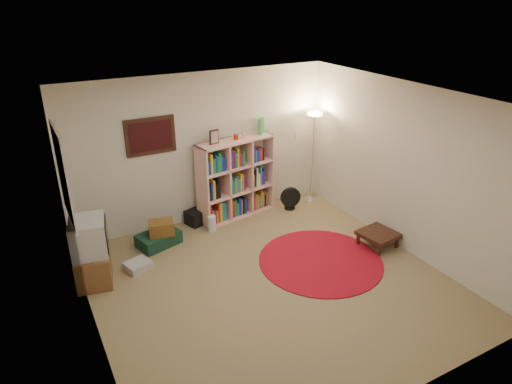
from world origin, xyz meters
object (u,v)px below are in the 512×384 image
floor_fan (290,198)px  tv_stand (92,252)px  bookshelf (235,180)px  side_table (378,235)px  floor_lamp (314,127)px  suitcase (159,239)px

floor_fan → tv_stand: size_ratio=0.45×
bookshelf → side_table: bookshelf is taller
bookshelf → tv_stand: bookshelf is taller
floor_lamp → suitcase: 3.30m
floor_lamp → side_table: bearing=-91.5°
bookshelf → tv_stand: size_ratio=1.78×
floor_fan → side_table: bearing=-64.2°
floor_lamp → suitcase: (-3.02, -0.22, -1.32)m
floor_lamp → floor_fan: size_ratio=4.07×
bookshelf → suitcase: (-1.50, -0.35, -0.57)m
side_table → bookshelf: bearing=126.0°
floor_fan → floor_lamp: bearing=24.2°
tv_stand → suitcase: 1.22m
tv_stand → suitcase: tv_stand is taller
side_table → floor_lamp: bearing=88.5°
tv_stand → side_table: size_ratio=1.62×
floor_lamp → floor_fan: 1.33m
suitcase → side_table: size_ratio=1.24×
floor_lamp → suitcase: floor_lamp is taller
bookshelf → floor_fan: 1.11m
floor_lamp → floor_fan: floor_lamp is taller
floor_fan → suitcase: (-2.48, -0.08, -0.11)m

